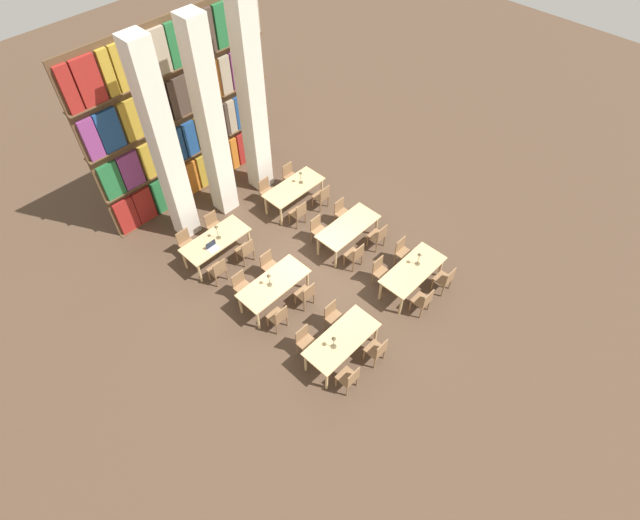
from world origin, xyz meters
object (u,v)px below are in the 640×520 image
at_px(chair_7, 403,252).
at_px(chair_10, 306,294).
at_px(chair_2, 377,350).
at_px(reading_table_2, 274,285).
at_px(pillar_center, 211,125).
at_px(desk_lamp_3, 217,229).
at_px(reading_table_4, 216,241).
at_px(chair_23, 290,176).
at_px(chair_21, 267,191).
at_px(chair_3, 333,316).
at_px(desk_lamp_0, 334,340).
at_px(reading_table_0, 342,341).
at_px(chair_13, 318,229).
at_px(chair_14, 378,236).
at_px(chair_1, 305,341).
at_px(chair_18, 246,250).
at_px(chair_11, 269,265).
at_px(pillar_right, 252,103).
at_px(chair_20, 299,213).
at_px(chair_22, 322,196).
at_px(desk_lamp_1, 419,257).
at_px(chair_15, 342,212).
at_px(pillar_left, 165,149).
at_px(laptop, 213,247).
at_px(chair_0, 349,378).
at_px(chair_12, 355,255).
at_px(chair_9, 242,286).
at_px(desk_lamp_2, 269,278).
at_px(chair_5, 381,271).
at_px(chair_17, 187,243).
at_px(chair_16, 218,270).
at_px(reading_table_3, 348,228).
at_px(desk_lamp_4, 301,175).
at_px(reading_table_1, 413,271).
at_px(chair_6, 445,279).
at_px(chair_19, 214,225).
at_px(chair_4, 423,301).

relative_size(chair_7, chair_10, 1.00).
bearing_deg(chair_2, reading_table_2, 98.43).
distance_m(pillar_center, desk_lamp_3, 2.84).
distance_m(reading_table_4, chair_23, 3.63).
bearing_deg(chair_21, chair_3, 66.93).
bearing_deg(desk_lamp_0, reading_table_0, 0.43).
bearing_deg(chair_13, desk_lamp_3, -34.14).
height_order(chair_14, desk_lamp_3, desk_lamp_3).
bearing_deg(chair_3, chair_14, -161.99).
bearing_deg(chair_1, chair_18, -105.62).
distance_m(reading_table_0, chair_11, 3.15).
xyz_separation_m(pillar_right, chair_20, (-0.46, -2.25, -2.52)).
bearing_deg(chair_22, chair_3, -132.53).
height_order(desk_lamp_1, chair_15, desk_lamp_1).
relative_size(chair_1, reading_table_2, 0.46).
bearing_deg(pillar_right, pillar_left, 180.00).
bearing_deg(chair_3, chair_23, -122.64).
xyz_separation_m(chair_7, laptop, (-3.73, 3.68, 0.32)).
bearing_deg(chair_0, chair_12, 39.11).
bearing_deg(chair_1, desk_lamp_3, -98.00).
xyz_separation_m(chair_2, chair_20, (2.00, 4.69, 0.00)).
relative_size(desk_lamp_0, chair_18, 0.47).
distance_m(chair_9, desk_lamp_3, 1.76).
xyz_separation_m(chair_10, desk_lamp_2, (-0.58, 0.73, 0.57)).
relative_size(desk_lamp_0, chair_5, 0.47).
height_order(chair_17, chair_22, same).
height_order(chair_16, chair_20, same).
xyz_separation_m(chair_15, chair_23, (0.09, 2.33, 0.00)).
relative_size(reading_table_0, reading_table_3, 1.00).
bearing_deg(chair_15, chair_21, -68.42).
relative_size(chair_0, chair_12, 1.00).
bearing_deg(chair_21, chair_13, 87.77).
xyz_separation_m(chair_12, chair_17, (-2.98, 3.74, 0.00)).
distance_m(pillar_center, desk_lamp_4, 3.09).
xyz_separation_m(chair_10, chair_23, (3.00, 3.71, 0.00)).
distance_m(desk_lamp_0, laptop, 4.47).
bearing_deg(chair_14, reading_table_2, 167.67).
bearing_deg(chair_18, reading_table_2, -103.31).
height_order(chair_2, reading_table_1, chair_2).
distance_m(chair_10, desk_lamp_3, 3.08).
relative_size(reading_table_4, chair_16, 2.18).
height_order(desk_lamp_1, chair_18, desk_lamp_1).
xyz_separation_m(chair_2, chair_6, (2.93, 0.07, 0.00)).
height_order(pillar_right, chair_19, pillar_right).
distance_m(reading_table_1, chair_16, 5.23).
relative_size(chair_6, reading_table_3, 0.46).
relative_size(reading_table_0, chair_4, 2.18).
distance_m(pillar_right, chair_5, 6.03).
distance_m(chair_6, laptop, 6.33).
bearing_deg(pillar_center, chair_15, -58.39).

